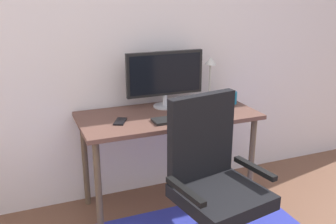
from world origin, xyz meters
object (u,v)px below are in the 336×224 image
keyboard (183,118)px  coffee_cup (232,98)px  computer_mouse (224,109)px  office_chair (214,200)px  desk_lamp (210,73)px  cell_phone (120,121)px  monitor (165,75)px  desk (168,125)px

keyboard → coffee_cup: bearing=21.8°
computer_mouse → office_chair: bearing=-123.0°
desk_lamp → keyboard: bearing=-138.7°
cell_phone → monitor: bearing=54.3°
computer_mouse → cell_phone: bearing=175.5°
cell_phone → office_chair: bearing=-34.1°
computer_mouse → coffee_cup: 0.23m
monitor → keyboard: monitor is taller
cell_phone → desk_lamp: size_ratio=0.39×
desk → coffee_cup: size_ratio=13.33×
desk → desk_lamp: desk_lamp is taller
monitor → desk: bearing=-104.4°
monitor → coffee_cup: (0.52, -0.12, -0.20)m
keyboard → office_chair: 0.65m
computer_mouse → office_chair: size_ratio=0.10×
monitor → keyboard: 0.40m
monitor → coffee_cup: bearing=-12.6°
keyboard → office_chair: office_chair is taller
monitor → desk_lamp: bearing=2.4°
monitor → keyboard: size_ratio=1.39×
cell_phone → coffee_cup: bearing=33.0°
keyboard → coffee_cup: size_ratio=4.47×
keyboard → office_chair: bearing=-94.9°
computer_mouse → office_chair: (-0.40, -0.61, -0.33)m
desk_lamp → coffee_cup: bearing=-45.9°
desk_lamp → desk: bearing=-157.6°
office_chair → keyboard: bearing=74.9°
coffee_cup → office_chair: size_ratio=0.09×
computer_mouse → desk_lamp: bearing=83.6°
desk → monitor: size_ratio=2.15×
desk → keyboard: (0.05, -0.16, 0.10)m
desk_lamp → cell_phone: bearing=-164.1°
coffee_cup → cell_phone: 0.93m
keyboard → computer_mouse: 0.35m
desk_lamp → monitor: bearing=-177.6°
desk → coffee_cup: 0.58m
keyboard → coffee_cup: (0.51, 0.20, 0.04)m
computer_mouse → coffee_cup: size_ratio=1.08×
computer_mouse → cell_phone: 0.77m
desk_lamp → computer_mouse: bearing=-96.4°
monitor → cell_phone: 0.52m
coffee_cup → desk_lamp: size_ratio=0.27×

